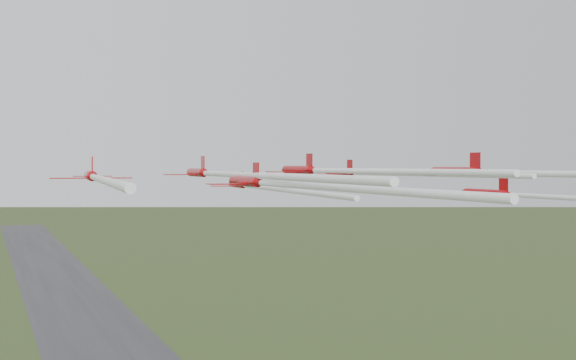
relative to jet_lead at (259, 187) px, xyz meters
name	(u,v)px	position (x,y,z in m)	size (l,w,h in m)	color
runway	(80,313)	(-2.33, 190.02, -53.99)	(38.00, 900.00, 0.04)	#333436
jet_lead	(259,187)	(0.00, 0.00, 0.00)	(11.02, 58.83, 2.71)	#A9060A
jet_row2_left	(226,174)	(-10.98, -18.23, 2.11)	(9.68, 66.15, 2.83)	#A9060A
jet_row2_right	(376,173)	(12.54, -12.17, 2.07)	(7.94, 47.71, 2.38)	#A9060A
jet_row3_left	(96,178)	(-26.75, -25.11, 1.89)	(9.38, 54.25, 2.74)	#A9060A
jet_row3_mid	(334,170)	(0.47, -23.35, 2.52)	(8.66, 48.17, 2.60)	#A9060A
jet_row4_left	(283,184)	(-12.23, -38.54, 1.42)	(8.22, 47.71, 2.46)	#A9060A
jet_row4_right	(510,173)	(15.77, -35.56, 2.28)	(9.88, 50.49, 2.94)	#A9060A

